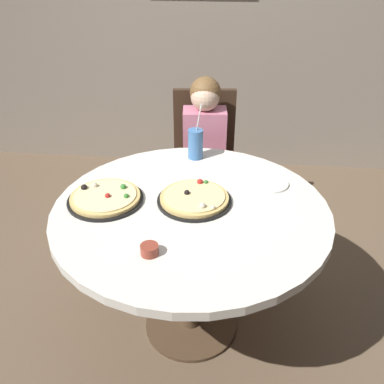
{
  "coord_description": "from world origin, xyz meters",
  "views": [
    {
      "loc": [
        0.16,
        -1.57,
        1.79
      ],
      "look_at": [
        0.0,
        0.05,
        0.8
      ],
      "focal_mm": 40.09,
      "sensor_mm": 36.0,
      "label": 1
    }
  ],
  "objects_px": {
    "dining_table": "(191,225)",
    "pizza_cheese": "(105,198)",
    "diner_child": "(204,176)",
    "pizza_veggie": "(194,199)",
    "chair_wooden": "(204,156)",
    "plate_small": "(270,183)",
    "soda_cup": "(196,144)",
    "sauce_bowl": "(149,250)"
  },
  "relations": [
    {
      "from": "diner_child",
      "to": "soda_cup",
      "type": "relative_size",
      "value": 3.52
    },
    {
      "from": "pizza_cheese",
      "to": "soda_cup",
      "type": "relative_size",
      "value": 1.12
    },
    {
      "from": "pizza_veggie",
      "to": "plate_small",
      "type": "relative_size",
      "value": 1.87
    },
    {
      "from": "chair_wooden",
      "to": "plate_small",
      "type": "height_order",
      "value": "chair_wooden"
    },
    {
      "from": "plate_small",
      "to": "diner_child",
      "type": "bearing_deg",
      "value": 123.55
    },
    {
      "from": "diner_child",
      "to": "pizza_cheese",
      "type": "bearing_deg",
      "value": -117.78
    },
    {
      "from": "chair_wooden",
      "to": "pizza_cheese",
      "type": "distance_m",
      "value": 1.04
    },
    {
      "from": "chair_wooden",
      "to": "pizza_veggie",
      "type": "relative_size",
      "value": 2.82
    },
    {
      "from": "soda_cup",
      "to": "plate_small",
      "type": "bearing_deg",
      "value": -33.23
    },
    {
      "from": "pizza_cheese",
      "to": "diner_child",
      "type": "bearing_deg",
      "value": 62.22
    },
    {
      "from": "sauce_bowl",
      "to": "plate_small",
      "type": "distance_m",
      "value": 0.75
    },
    {
      "from": "pizza_cheese",
      "to": "sauce_bowl",
      "type": "bearing_deg",
      "value": -52.73
    },
    {
      "from": "sauce_bowl",
      "to": "diner_child",
      "type": "bearing_deg",
      "value": 83.26
    },
    {
      "from": "pizza_cheese",
      "to": "soda_cup",
      "type": "xyz_separation_m",
      "value": [
        0.37,
        0.47,
        0.06
      ]
    },
    {
      "from": "pizza_veggie",
      "to": "soda_cup",
      "type": "xyz_separation_m",
      "value": [
        -0.03,
        0.44,
        0.06
      ]
    },
    {
      "from": "dining_table",
      "to": "pizza_veggie",
      "type": "xyz_separation_m",
      "value": [
        0.01,
        0.05,
        0.11
      ]
    },
    {
      "from": "chair_wooden",
      "to": "pizza_veggie",
      "type": "distance_m",
      "value": 0.93
    },
    {
      "from": "pizza_veggie",
      "to": "pizza_cheese",
      "type": "xyz_separation_m",
      "value": [
        -0.4,
        -0.03,
        0.0
      ]
    },
    {
      "from": "pizza_veggie",
      "to": "sauce_bowl",
      "type": "xyz_separation_m",
      "value": [
        -0.14,
        -0.38,
        0.0
      ]
    },
    {
      "from": "chair_wooden",
      "to": "plate_small",
      "type": "distance_m",
      "value": 0.83
    },
    {
      "from": "pizza_cheese",
      "to": "plate_small",
      "type": "height_order",
      "value": "pizza_cheese"
    },
    {
      "from": "sauce_bowl",
      "to": "pizza_cheese",
      "type": "bearing_deg",
      "value": 127.27
    },
    {
      "from": "chair_wooden",
      "to": "soda_cup",
      "type": "bearing_deg",
      "value": -92.01
    },
    {
      "from": "dining_table",
      "to": "chair_wooden",
      "type": "distance_m",
      "value": 0.96
    },
    {
      "from": "chair_wooden",
      "to": "plate_small",
      "type": "bearing_deg",
      "value": -62.82
    },
    {
      "from": "diner_child",
      "to": "pizza_cheese",
      "type": "xyz_separation_m",
      "value": [
        -0.4,
        -0.75,
        0.28
      ]
    },
    {
      "from": "diner_child",
      "to": "pizza_veggie",
      "type": "xyz_separation_m",
      "value": [
        0.0,
        -0.72,
        0.28
      ]
    },
    {
      "from": "dining_table",
      "to": "pizza_cheese",
      "type": "xyz_separation_m",
      "value": [
        -0.39,
        0.02,
        0.11
      ]
    },
    {
      "from": "diner_child",
      "to": "pizza_veggie",
      "type": "height_order",
      "value": "diner_child"
    },
    {
      "from": "diner_child",
      "to": "pizza_veggie",
      "type": "distance_m",
      "value": 0.78
    },
    {
      "from": "chair_wooden",
      "to": "plate_small",
      "type": "xyz_separation_m",
      "value": [
        0.37,
        -0.71,
        0.22
      ]
    },
    {
      "from": "diner_child",
      "to": "sauce_bowl",
      "type": "distance_m",
      "value": 1.15
    },
    {
      "from": "soda_cup",
      "to": "sauce_bowl",
      "type": "distance_m",
      "value": 0.83
    },
    {
      "from": "dining_table",
      "to": "sauce_bowl",
      "type": "bearing_deg",
      "value": -110.47
    },
    {
      "from": "soda_cup",
      "to": "sauce_bowl",
      "type": "bearing_deg",
      "value": -96.94
    },
    {
      "from": "diner_child",
      "to": "plate_small",
      "type": "relative_size",
      "value": 6.01
    },
    {
      "from": "chair_wooden",
      "to": "plate_small",
      "type": "relative_size",
      "value": 5.28
    },
    {
      "from": "chair_wooden",
      "to": "pizza_cheese",
      "type": "height_order",
      "value": "chair_wooden"
    },
    {
      "from": "pizza_veggie",
      "to": "sauce_bowl",
      "type": "bearing_deg",
      "value": -109.49
    },
    {
      "from": "pizza_veggie",
      "to": "sauce_bowl",
      "type": "height_order",
      "value": "pizza_veggie"
    },
    {
      "from": "pizza_veggie",
      "to": "pizza_cheese",
      "type": "relative_size",
      "value": 0.98
    },
    {
      "from": "pizza_veggie",
      "to": "pizza_cheese",
      "type": "height_order",
      "value": "same"
    }
  ]
}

